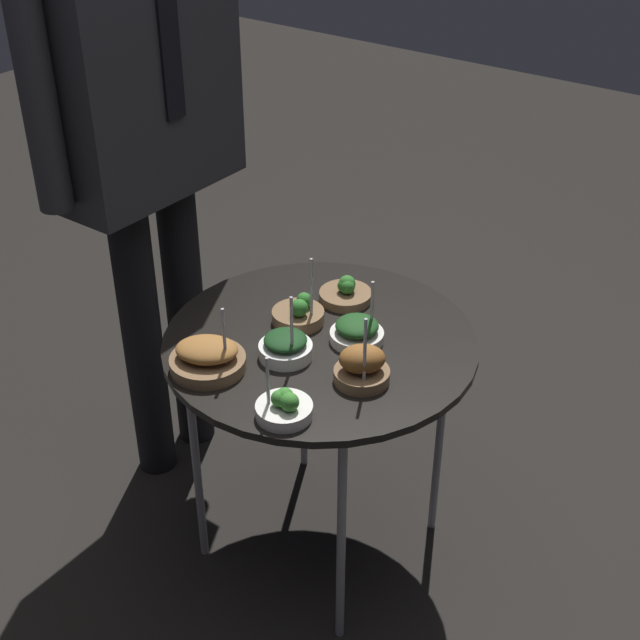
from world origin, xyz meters
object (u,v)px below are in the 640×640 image
object	(u,v)px
bowl_broccoli_front_center	(299,313)
bowl_spinach_near_rim	(357,331)
serving_cart	(320,353)
bowl_broccoli_far_rim	(284,407)
bowl_spinach_mid_right	(286,347)
bowl_broccoli_back_left	(346,293)
waiter_figure	(139,94)
bowl_roast_mid_left	(362,367)
bowl_roast_back_right	(208,357)

from	to	relation	value
bowl_broccoli_front_center	bowl_spinach_near_rim	bearing A→B (deg)	-84.43
serving_cart	bowl_broccoli_far_rim	world-z (taller)	bowl_broccoli_far_rim
bowl_spinach_mid_right	bowl_broccoli_back_left	bearing A→B (deg)	6.40
bowl_broccoli_back_left	waiter_figure	size ratio (longest dim) A/B	0.07
bowl_broccoli_back_left	bowl_broccoli_far_rim	distance (m)	0.46
waiter_figure	bowl_roast_mid_left	bearing A→B (deg)	-99.43
bowl_broccoli_front_center	bowl_broccoli_far_rim	size ratio (longest dim) A/B	1.28
bowl_broccoli_front_center	bowl_broccoli_far_rim	world-z (taller)	bowl_broccoli_front_center
bowl_broccoli_far_rim	serving_cart	bearing A→B (deg)	21.83
bowl_spinach_near_rim	waiter_figure	world-z (taller)	waiter_figure
bowl_broccoli_back_left	bowl_roast_mid_left	size ratio (longest dim) A/B	0.73
bowl_spinach_near_rim	waiter_figure	xyz separation A→B (m)	(0.00, 0.62, 0.41)
bowl_broccoli_front_center	bowl_roast_back_right	xyz separation A→B (m)	(-0.26, 0.04, 0.01)
bowl_broccoli_back_left	waiter_figure	world-z (taller)	waiter_figure
bowl_roast_back_right	bowl_spinach_near_rim	xyz separation A→B (m)	(0.28, -0.20, -0.00)
serving_cart	bowl_roast_back_right	size ratio (longest dim) A/B	4.28
serving_cart	bowl_broccoli_back_left	xyz separation A→B (m)	(0.17, 0.05, 0.06)
bowl_roast_back_right	bowl_spinach_mid_right	xyz separation A→B (m)	(0.13, -0.11, -0.00)
bowl_broccoli_far_rim	bowl_broccoli_front_center	bearing A→B (deg)	32.56
serving_cart	bowl_broccoli_back_left	bearing A→B (deg)	16.01
serving_cart	bowl_roast_back_right	xyz separation A→B (m)	(-0.23, 0.13, 0.07)
bowl_broccoli_front_center	bowl_roast_mid_left	distance (m)	0.26
bowl_broccoli_back_left	bowl_roast_mid_left	distance (m)	0.33
bowl_broccoli_front_center	bowl_broccoli_far_rim	distance (m)	0.35
bowl_roast_back_right	waiter_figure	distance (m)	0.66
serving_cart	bowl_broccoli_back_left	size ratio (longest dim) A/B	5.61
bowl_broccoli_front_center	bowl_spinach_near_rim	world-z (taller)	bowl_broccoli_front_center
bowl_broccoli_back_left	bowl_spinach_mid_right	xyz separation A→B (m)	(-0.27, -0.03, 0.01)
bowl_broccoli_far_rim	bowl_spinach_near_rim	bearing A→B (deg)	6.43
waiter_figure	bowl_spinach_mid_right	bearing A→B (deg)	-105.05
bowl_broccoli_far_rim	waiter_figure	bearing A→B (deg)	65.03
serving_cart	bowl_broccoli_far_rim	distance (m)	0.29
bowl_spinach_near_rim	bowl_roast_mid_left	world-z (taller)	bowl_roast_mid_left
serving_cart	bowl_spinach_mid_right	xyz separation A→B (m)	(-0.10, 0.02, 0.07)
bowl_spinach_near_rim	bowl_spinach_mid_right	bearing A→B (deg)	147.81
bowl_broccoli_far_rim	bowl_broccoli_back_left	bearing A→B (deg)	19.58
bowl_roast_mid_left	bowl_broccoli_front_center	bearing A→B (deg)	67.08
serving_cart	bowl_spinach_mid_right	bearing A→B (deg)	169.45
bowl_broccoli_front_center	bowl_spinach_mid_right	distance (m)	0.14
bowl_broccoli_back_left	bowl_spinach_mid_right	world-z (taller)	bowl_spinach_mid_right
bowl_spinach_mid_right	bowl_roast_mid_left	world-z (taller)	bowl_roast_mid_left
bowl_broccoli_back_left	bowl_spinach_near_rim	size ratio (longest dim) A/B	0.86
bowl_broccoli_far_rim	bowl_roast_mid_left	world-z (taller)	bowl_roast_mid_left
bowl_broccoli_back_left	bowl_spinach_near_rim	world-z (taller)	bowl_spinach_near_rim
serving_cart	bowl_spinach_near_rim	world-z (taller)	bowl_spinach_near_rim
bowl_broccoli_front_center	bowl_spinach_near_rim	distance (m)	0.15
bowl_spinach_mid_right	bowl_spinach_near_rim	size ratio (longest dim) A/B	1.15
bowl_roast_mid_left	waiter_figure	distance (m)	0.83
bowl_broccoli_back_left	bowl_spinach_near_rim	distance (m)	0.18
bowl_roast_back_right	bowl_roast_mid_left	bearing A→B (deg)	-61.37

